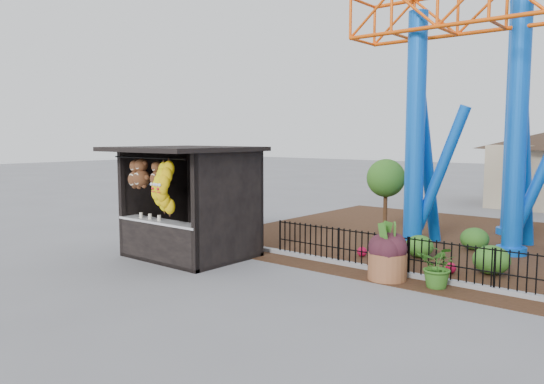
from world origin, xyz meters
The scene contains 9 objects.
ground centered at (0.00, 0.00, 0.00)m, with size 120.00×120.00×0.00m, color slate.
mulch_bed centered at (4.00, 8.00, 0.01)m, with size 18.00×12.00×0.02m, color #331E11.
curb centered at (4.00, 3.00, 0.06)m, with size 18.00×0.18×0.12m, color gray.
prize_booth centered at (-2.99, 0.90, 1.54)m, with size 3.50×3.40×3.12m.
picket_fence centered at (4.90, 3.00, 0.50)m, with size 12.20×0.06×1.00m, color black, non-canonical shape.
terracotta_planter centered at (2.50, 2.47, 0.33)m, with size 0.92×0.92×0.66m, color brown.
planter_foliage centered at (2.50, 2.47, 0.98)m, with size 0.70×0.70×0.64m, color #31131C.
potted_plant centered at (3.73, 2.57, 0.51)m, with size 0.91×0.79×1.01m, color #1A4C16.
landscaping centered at (4.22, 5.42, 0.33)m, with size 8.47×4.15×0.72m.
Camera 1 is at (8.27, -8.79, 3.40)m, focal length 35.00 mm.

